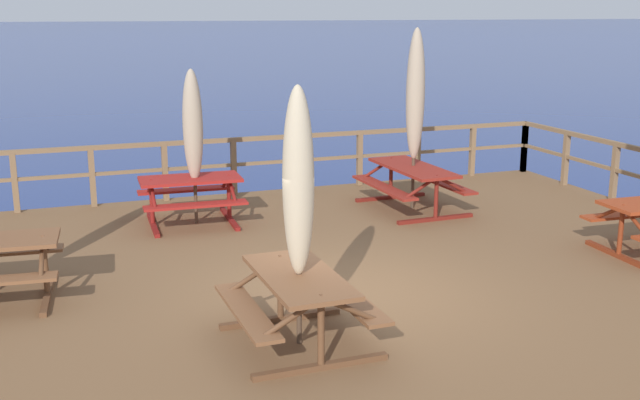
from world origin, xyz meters
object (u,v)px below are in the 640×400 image
picnic_table_mid_right (413,178)px  patio_umbrella_tall_back_right (193,126)px  picnic_table_mid_left (299,294)px  picnic_table_back_right (191,191)px  patio_umbrella_tall_back_left (298,183)px  patio_umbrella_tall_mid_right (415,95)px

picnic_table_mid_right → patio_umbrella_tall_back_right: patio_umbrella_tall_back_right is taller
picnic_table_mid_left → picnic_table_back_right: same height
picnic_table_back_right → patio_umbrella_tall_back_left: bearing=-88.0°
picnic_table_mid_right → picnic_table_mid_left: bearing=-127.9°
patio_umbrella_tall_back_left → patio_umbrella_tall_mid_right: bearing=52.2°
picnic_table_mid_left → patio_umbrella_tall_back_right: bearing=91.1°
patio_umbrella_tall_back_left → patio_umbrella_tall_back_right: patio_umbrella_tall_back_left is taller
picnic_table_back_right → patio_umbrella_tall_back_left: size_ratio=0.62×
picnic_table_back_right → patio_umbrella_tall_back_left: (0.18, -5.05, 1.17)m
picnic_table_back_right → patio_umbrella_tall_back_right: bearing=0.2°
patio_umbrella_tall_mid_right → picnic_table_mid_left: bearing=-127.8°
patio_umbrella_tall_back_right → patio_umbrella_tall_mid_right: size_ratio=0.81×
picnic_table_back_right → patio_umbrella_tall_back_right: size_ratio=0.67×
picnic_table_mid_left → picnic_table_back_right: bearing=92.0°
picnic_table_mid_right → patio_umbrella_tall_back_left: patio_umbrella_tall_back_left is taller
picnic_table_mid_right → patio_umbrella_tall_back_left: size_ratio=0.76×
picnic_table_back_right → patio_umbrella_tall_back_right: (0.08, 0.00, 1.05)m
patio_umbrella_tall_back_left → patio_umbrella_tall_mid_right: (3.67, 4.73, 0.27)m
picnic_table_mid_right → patio_umbrella_tall_back_left: 6.01m
picnic_table_back_right → patio_umbrella_tall_mid_right: patio_umbrella_tall_mid_right is taller
picnic_table_mid_right → patio_umbrella_tall_mid_right: size_ratio=0.66×
picnic_table_back_right → patio_umbrella_tall_back_right: patio_umbrella_tall_back_right is taller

